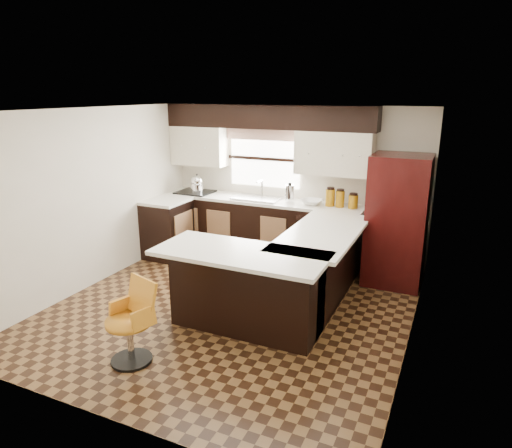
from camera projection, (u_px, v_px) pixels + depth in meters
The scene contains 30 objects.
floor at pixel (232, 308), 5.68m from camera, with size 4.40×4.40×0.00m, color #49301A.
ceiling at pixel (228, 110), 5.01m from camera, with size 4.40×4.40×0.00m, color silver.
wall_back at pixel (294, 182), 7.27m from camera, with size 4.40×4.40×0.00m, color beige.
wall_front at pixel (95, 285), 3.42m from camera, with size 4.40×4.40×0.00m, color beige.
wall_left at pixel (93, 198), 6.18m from camera, with size 4.40×4.40×0.00m, color beige.
wall_right at pixel (418, 238), 4.51m from camera, with size 4.40×4.40×0.00m, color beige.
base_cab_back at pixel (260, 229), 7.40m from camera, with size 3.30×0.60×0.90m, color black.
base_cab_left at pixel (168, 229), 7.36m from camera, with size 0.60×0.70×0.90m, color black.
counter_back at pixel (260, 200), 7.26m from camera, with size 3.30×0.60×0.04m, color silver.
counter_left at pixel (166, 201), 7.23m from camera, with size 0.60×0.70×0.04m, color silver.
soffit at pixel (267, 117), 6.99m from camera, with size 3.40×0.35×0.36m, color black.
upper_cab_left at pixel (200, 146), 7.61m from camera, with size 0.94×0.35×0.64m, color beige.
upper_cab_right at pixel (334, 153), 6.70m from camera, with size 1.14×0.35×0.64m, color beige.
window_pane at pixel (265, 159), 7.35m from camera, with size 1.20×0.02×0.90m, color white.
valance at pixel (264, 134), 7.21m from camera, with size 1.30×0.06×0.18m, color #D19B93.
sink at pixel (257, 198), 7.26m from camera, with size 0.75×0.45×0.03m, color #B2B2B7.
dishwasher at pixel (314, 243), 6.76m from camera, with size 0.58×0.03×0.78m, color black.
cooktop at pixel (195, 192), 7.71m from camera, with size 0.58×0.50×0.03m, color black.
peninsula_long at pixel (317, 268), 5.75m from camera, with size 0.60×1.95×0.90m, color black.
peninsula_return at pixel (246, 291), 5.10m from camera, with size 1.65×0.60×0.90m, color black.
counter_pen_long at pixel (323, 233), 5.59m from camera, with size 0.84×1.95×0.04m, color silver.
counter_pen_return at pixel (241, 253), 4.90m from camera, with size 1.89×0.84×0.04m, color silver.
refrigerator at pixel (397, 220), 6.23m from camera, with size 0.77×0.74×1.80m, color black.
bar_chair at pixel (129, 323), 4.45m from camera, with size 0.45×0.45×0.84m, color orange, non-canonical shape.
kettle at pixel (197, 183), 7.65m from camera, with size 0.22×0.22×0.30m, color silver, non-canonical shape.
percolator at pixel (290, 194), 7.02m from camera, with size 0.14×0.14×0.27m, color silver.
mixing_bowl at pixel (312, 202), 6.91m from camera, with size 0.31×0.31×0.08m, color white.
canister_large at pixel (330, 198), 6.79m from camera, with size 0.14×0.14×0.25m, color #91610B.
canister_med at pixel (340, 199), 6.73m from camera, with size 0.13×0.13×0.24m, color #91610B.
canister_small at pixel (353, 202), 6.66m from camera, with size 0.14×0.14×0.20m, color #91610B.
Camera 1 is at (2.41, -4.57, 2.60)m, focal length 32.00 mm.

